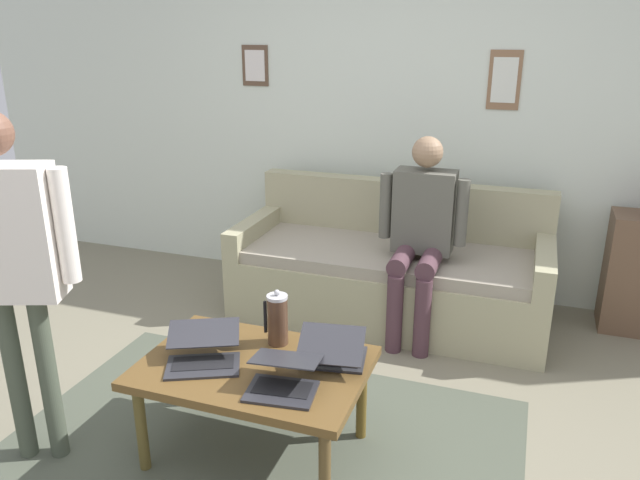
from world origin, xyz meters
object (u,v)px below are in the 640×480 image
Objects in this scene: side_shelf at (640,274)px; laptop_center at (203,354)px; laptop_right at (333,353)px; french_press at (278,319)px; laptop_left at (283,380)px; coffee_table at (254,374)px; couch at (390,273)px; person_seated at (421,227)px; person_standing at (9,249)px.

laptop_center is at bearing 45.09° from side_shelf.
french_press is at bearing -14.47° from laptop_right.
laptop_left is at bearing 65.71° from laptop_right.
laptop_left is (-0.20, 0.14, 0.09)m from coffee_table.
person_seated is at bearing 135.63° from couch.
laptop_right reaches higher than coffee_table.
couch is 0.53m from person_seated.
coffee_table is 3.64× the size of french_press.
couch is 2.44m from person_standing.
laptop_left is 0.25× the size of person_seated.
french_press is 1.19m from person_standing.
person_seated is (-0.47, -1.44, 0.31)m from coffee_table.
coffee_table is at bearing -34.84° from laptop_left.
laptop_left is at bearing 52.72° from side_shelf.
couch is 1.68m from coffee_table.
side_shelf is at bearing -134.91° from laptop_center.
person_seated reaches higher than coffee_table.
side_shelf is at bearing -127.28° from laptop_left.
coffee_table is at bearing 22.61° from laptop_right.
side_shelf reaches higher than french_press.
laptop_left is 0.75× the size of laptop_center.
french_press is at bearing 44.63° from side_shelf.
laptop_left is 0.96× the size of laptop_right.
french_press reaches higher than laptop_right.
laptop_center is 0.27× the size of person_standing.
french_press is at bearing -131.75° from laptop_center.
laptop_left is 0.43m from laptop_center.
person_standing is (1.14, 0.20, 0.51)m from laptop_left.
coffee_table is at bearing 82.56° from french_press.
side_shelf is (-1.82, -1.98, -0.03)m from coffee_table.
laptop_center is at bearing 75.05° from couch.
laptop_right is (-0.13, -0.28, 0.00)m from laptop_left.
couch is 2.65× the size of side_shelf.
person_seated reaches higher than laptop_center.
couch is 1.62× the size of person_seated.
laptop_right is (-0.33, -0.14, 0.10)m from coffee_table.
french_press reaches higher than laptop_center.
couch is 6.22× the size of laptop_right.
couch is at bearing -120.42° from person_standing.
laptop_right is (-0.08, 1.53, 0.21)m from couch.
laptop_left is at bearing 169.35° from laptop_center.
coffee_table is 1.54m from person_seated.
french_press reaches higher than coffee_table.
laptop_left is 0.41× the size of side_shelf.
coffee_table is 0.63× the size of person_standing.
couch is 1.54m from laptop_right.
laptop_center is (0.22, 0.06, 0.09)m from coffee_table.
side_shelf is (-2.03, -2.04, -0.12)m from laptop_center.
laptop_center reaches higher than coffee_table.
person_standing reaches higher than french_press.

